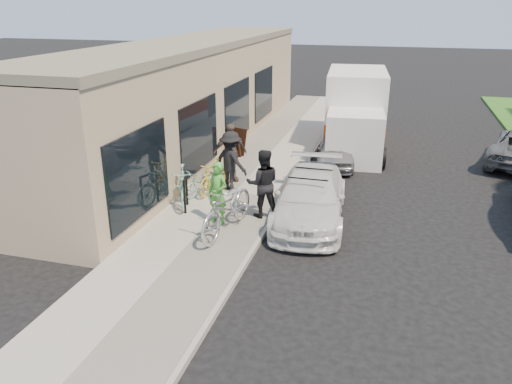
# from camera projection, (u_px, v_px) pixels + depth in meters

# --- Properties ---
(ground) EXTENTS (120.00, 120.00, 0.00)m
(ground) POSITION_uv_depth(u_px,v_px,m) (275.00, 249.00, 12.04)
(ground) COLOR black
(ground) RESTS_ON ground
(sidewalk) EXTENTS (3.00, 34.00, 0.15)m
(sidewalk) POSITION_uv_depth(u_px,v_px,m) (234.00, 195.00, 15.21)
(sidewalk) COLOR #A29E92
(sidewalk) RESTS_ON ground
(curb) EXTENTS (0.12, 34.00, 0.13)m
(curb) POSITION_uv_depth(u_px,v_px,m) (284.00, 200.00, 14.82)
(curb) COLOR #9A968D
(curb) RESTS_ON ground
(storefront) EXTENTS (3.60, 20.00, 4.22)m
(storefront) POSITION_uv_depth(u_px,v_px,m) (195.00, 95.00, 19.78)
(storefront) COLOR tan
(storefront) RESTS_ON ground
(bike_rack) EXTENTS (0.25, 0.64, 0.94)m
(bike_rack) POSITION_uv_depth(u_px,v_px,m) (186.00, 190.00, 13.78)
(bike_rack) COLOR black
(bike_rack) RESTS_ON sidewalk
(sandwich_board) EXTENTS (0.79, 0.79, 0.99)m
(sandwich_board) POSITION_uv_depth(u_px,v_px,m) (236.00, 143.00, 18.63)
(sandwich_board) COLOR #32180E
(sandwich_board) RESTS_ON sidewalk
(sedan_white) EXTENTS (2.24, 4.66, 1.35)m
(sedan_white) POSITION_uv_depth(u_px,v_px,m) (310.00, 197.00, 13.45)
(sedan_white) COLOR silver
(sedan_white) RESTS_ON ground
(sedan_silver) EXTENTS (1.64, 3.38, 1.11)m
(sedan_silver) POSITION_uv_depth(u_px,v_px,m) (336.00, 150.00, 18.06)
(sedan_silver) COLOR #929297
(sedan_silver) RESTS_ON ground
(moving_truck) EXTENTS (2.81, 6.26, 2.99)m
(moving_truck) POSITION_uv_depth(u_px,v_px,m) (355.00, 114.00, 20.17)
(moving_truck) COLOR white
(moving_truck) RESTS_ON ground
(tandem_bike) EXTENTS (1.23, 2.64, 1.34)m
(tandem_bike) POSITION_uv_depth(u_px,v_px,m) (228.00, 207.00, 12.37)
(tandem_bike) COLOR silver
(tandem_bike) RESTS_ON sidewalk
(woman_rider) EXTENTS (0.70, 0.59, 1.64)m
(woman_rider) POSITION_uv_depth(u_px,v_px,m) (218.00, 193.00, 12.85)
(woman_rider) COLOR green
(woman_rider) RESTS_ON sidewalk
(man_standing) EXTENTS (1.08, 0.96, 1.86)m
(man_standing) POSITION_uv_depth(u_px,v_px,m) (263.00, 183.00, 13.22)
(man_standing) COLOR black
(man_standing) RESTS_ON sidewalk
(cruiser_bike_a) EXTENTS (1.16, 1.88, 1.10)m
(cruiser_bike_a) POSITION_uv_depth(u_px,v_px,m) (183.00, 186.00, 14.13)
(cruiser_bike_a) COLOR #7FBDAF
(cruiser_bike_a) RESTS_ON sidewalk
(cruiser_bike_b) EXTENTS (1.02, 1.60, 0.80)m
(cruiser_bike_b) POSITION_uv_depth(u_px,v_px,m) (203.00, 182.00, 14.91)
(cruiser_bike_b) COLOR #7FBDAF
(cruiser_bike_b) RESTS_ON sidewalk
(cruiser_bike_c) EXTENTS (0.68, 1.67, 0.97)m
(cruiser_bike_c) POSITION_uv_depth(u_px,v_px,m) (213.00, 177.00, 15.04)
(cruiser_bike_c) COLOR gold
(cruiser_bike_c) RESTS_ON sidewalk
(bystander_a) EXTENTS (1.36, 1.13, 1.83)m
(bystander_a) POSITION_uv_depth(u_px,v_px,m) (231.00, 161.00, 15.09)
(bystander_a) COLOR black
(bystander_a) RESTS_ON sidewalk
(bystander_b) EXTENTS (1.16, 1.03, 1.88)m
(bystander_b) POSITION_uv_depth(u_px,v_px,m) (230.00, 153.00, 15.85)
(bystander_b) COLOR brown
(bystander_b) RESTS_ON sidewalk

